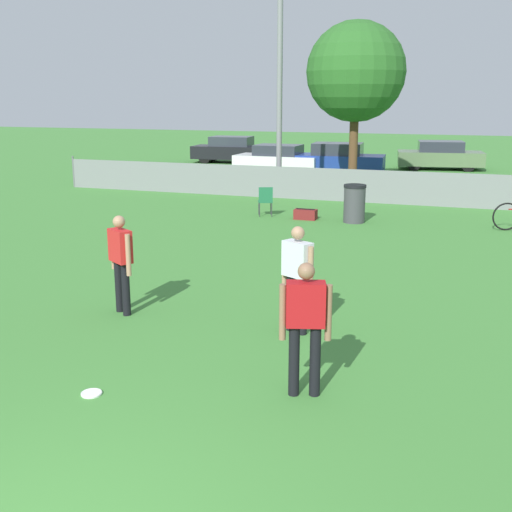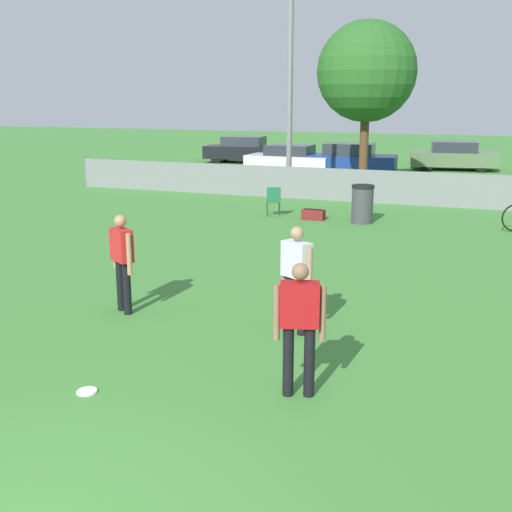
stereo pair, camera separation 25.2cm
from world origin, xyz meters
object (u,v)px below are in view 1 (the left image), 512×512
object	(u,v)px
player_thrower_red	(305,320)
gear_bag_sideline	(305,214)
parked_car_white	(278,159)
tree_near_pole	(356,72)
player_defender_red	(121,257)
trash_bin	(354,203)
parked_car_dark	(231,150)
player_receiver_white	(297,271)
parked_car_olive	(440,156)
folding_chair_sideline	(265,199)
parked_car_blue	(337,159)
frisbee_disc	(92,393)
light_pole	(280,23)

from	to	relation	value
player_thrower_red	gear_bag_sideline	distance (m)	11.34
parked_car_white	tree_near_pole	bearing A→B (deg)	-46.37
parked_car_white	player_defender_red	bearing A→B (deg)	-78.57
trash_bin	parked_car_dark	bearing A→B (deg)	122.92
parked_car_white	player_receiver_white	bearing A→B (deg)	-70.60
player_receiver_white	parked_car_olive	xyz separation A→B (m)	(0.49, 23.86, -0.28)
tree_near_pole	folding_chair_sideline	world-z (taller)	tree_near_pole
player_receiver_white	parked_car_dark	size ratio (longest dim) A/B	0.38
tree_near_pole	parked_car_blue	xyz separation A→B (m)	(-1.68, 5.08, -3.62)
player_defender_red	parked_car_white	distance (m)	20.19
gear_bag_sideline	parked_car_blue	distance (m)	11.21
tree_near_pole	player_receiver_white	xyz separation A→B (m)	(2.08, -14.94, -3.37)
player_thrower_red	frisbee_disc	world-z (taller)	player_thrower_red
trash_bin	gear_bag_sideline	distance (m)	1.47
light_pole	parked_car_white	distance (m)	8.16
parked_car_blue	player_receiver_white	bearing A→B (deg)	-83.43
player_receiver_white	gear_bag_sideline	xyz separation A→B (m)	(-2.26, 8.93, -0.80)
parked_car_dark	parked_car_white	world-z (taller)	parked_car_dark
parked_car_olive	parked_car_white	bearing A→B (deg)	-158.18
frisbee_disc	trash_bin	world-z (taller)	trash_bin
player_receiver_white	parked_car_olive	distance (m)	23.87
light_pole	frisbee_disc	distance (m)	17.95
parked_car_white	folding_chair_sideline	bearing A→B (deg)	-73.30
player_defender_red	parked_car_blue	xyz separation A→B (m)	(-0.85, 20.12, -0.26)
tree_near_pole	player_defender_red	bearing A→B (deg)	-93.17
frisbee_disc	trash_bin	xyz separation A→B (m)	(0.88, 11.77, 0.52)
light_pole	folding_chair_sideline	world-z (taller)	light_pole
parked_car_blue	parked_car_olive	size ratio (longest dim) A/B	1.01
tree_near_pole	parked_car_olive	world-z (taller)	tree_near_pole
parked_car_olive	tree_near_pole	bearing A→B (deg)	-114.65
trash_bin	gear_bag_sideline	bearing A→B (deg)	-179.67
light_pole	frisbee_disc	bearing A→B (deg)	-80.20
light_pole	parked_car_blue	size ratio (longest dim) A/B	2.40
player_thrower_red	trash_bin	world-z (taller)	player_thrower_red
tree_near_pole	gear_bag_sideline	xyz separation A→B (m)	(-0.18, -6.01, -4.17)
light_pole	parked_car_blue	world-z (taller)	light_pole
frisbee_disc	player_thrower_red	bearing A→B (deg)	19.25
gear_bag_sideline	parked_car_blue	xyz separation A→B (m)	(-1.50, 11.09, 0.55)
parked_car_dark	parked_car_olive	xyz separation A→B (m)	(10.80, 0.31, -0.02)
gear_bag_sideline	parked_car_white	size ratio (longest dim) A/B	0.16
light_pole	trash_bin	bearing A→B (deg)	-52.58
parked_car_white	parked_car_blue	bearing A→B (deg)	6.52
tree_near_pole	player_defender_red	size ratio (longest dim) A/B	3.76
player_defender_red	trash_bin	world-z (taller)	player_defender_red
gear_bag_sideline	parked_car_blue	bearing A→B (deg)	97.72
folding_chair_sideline	parked_car_blue	bearing A→B (deg)	-111.58
folding_chair_sideline	parked_car_white	size ratio (longest dim) A/B	0.22
player_receiver_white	parked_car_blue	bearing A→B (deg)	128.52
parked_car_olive	light_pole	bearing A→B (deg)	-125.62
tree_near_pole	player_thrower_red	bearing A→B (deg)	-80.80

